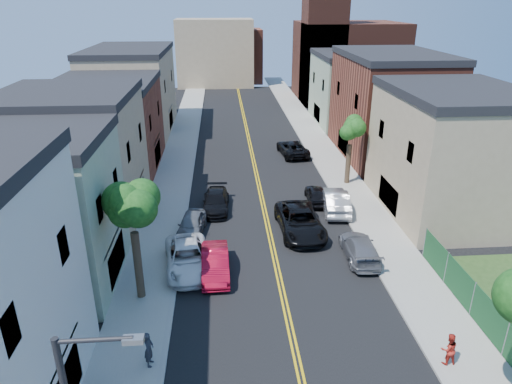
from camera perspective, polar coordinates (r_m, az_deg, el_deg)
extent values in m
cube|color=gray|center=(50.54, -9.55, 4.76)|extent=(3.20, 100.00, 0.15)
cube|color=gray|center=(51.52, 8.29, 5.19)|extent=(3.20, 100.00, 0.15)
cube|color=gray|center=(50.41, -7.57, 4.83)|extent=(0.30, 100.00, 0.15)
cube|color=gray|center=(51.17, 6.37, 5.17)|extent=(0.30, 100.00, 0.15)
cube|color=gray|center=(28.54, -26.27, -2.83)|extent=(9.00, 8.00, 8.50)
cube|color=#998466|center=(36.34, -21.52, 3.63)|extent=(9.00, 10.00, 9.00)
cube|color=brown|center=(46.65, -17.80, 7.50)|extent=(9.00, 12.00, 8.00)
cube|color=#998466|center=(59.88, -15.03, 11.75)|extent=(9.00, 16.00, 9.50)
cube|color=#998466|center=(37.85, 22.90, 4.14)|extent=(9.00, 12.00, 9.00)
cube|color=brown|center=(50.11, 16.03, 9.89)|extent=(9.00, 14.00, 10.00)
cube|color=gray|center=(63.32, 11.72, 12.15)|extent=(9.00, 12.00, 8.50)
cube|color=#4C2319|center=(79.24, 11.21, 15.54)|extent=(16.00, 14.00, 12.00)
cube|color=#4C2319|center=(73.73, 8.39, 19.11)|extent=(6.00, 6.00, 22.00)
cube|color=#998466|center=(90.41, -5.07, 16.72)|extent=(14.00, 8.00, 12.00)
cube|color=brown|center=(94.54, -2.51, 16.43)|extent=(10.00, 8.00, 10.00)
cube|color=#143F1E|center=(25.88, 26.73, -13.72)|extent=(0.04, 15.00, 1.90)
cylinder|color=#312218|center=(26.08, -14.34, -8.73)|extent=(0.44, 0.44, 3.96)
sphere|color=#113B10|center=(24.16, -15.33, 0.06)|extent=(5.20, 5.20, 5.20)
sphere|color=#113B10|center=(23.33, -14.50, 2.08)|extent=(3.90, 3.90, 3.90)
sphere|color=#113B10|center=(24.93, -16.17, -0.62)|extent=(3.64, 3.64, 3.64)
cylinder|color=#312218|center=(41.75, 11.29, 3.42)|extent=(0.44, 0.44, 3.52)
sphere|color=#113B10|center=(40.69, 11.69, 8.39)|extent=(4.40, 4.40, 4.40)
sphere|color=#113B10|center=(40.30, 12.52, 9.47)|extent=(3.30, 3.30, 3.30)
sphere|color=#113B10|center=(41.09, 10.88, 7.95)|extent=(3.08, 3.08, 3.08)
cylinder|color=black|center=(12.00, -19.33, -16.85)|extent=(1.80, 0.12, 0.12)
cube|color=slate|center=(11.83, -14.90, -17.20)|extent=(0.50, 0.25, 0.15)
imported|color=#AB0B24|center=(28.19, -5.06, -8.72)|extent=(1.74, 4.67, 1.52)
imported|color=white|center=(28.87, -8.46, -8.03)|extent=(3.27, 5.89, 1.56)
imported|color=slate|center=(32.98, -7.97, -3.97)|extent=(2.25, 4.44, 1.45)
imported|color=black|center=(36.44, -4.98, -1.16)|extent=(2.21, 4.99, 1.42)
imported|color=slate|center=(30.47, 12.69, -6.77)|extent=(2.17, 4.95, 1.42)
imported|color=black|center=(37.97, 7.47, -0.30)|extent=(1.83, 4.09, 1.37)
imported|color=#AAACB2|center=(36.57, 9.73, -1.07)|extent=(2.31, 5.36, 1.72)
imported|color=black|center=(49.38, 4.54, 5.43)|extent=(3.17, 5.81, 1.54)
imported|color=black|center=(32.89, 5.46, -3.63)|extent=(3.16, 6.39, 1.74)
imported|color=#25262D|center=(22.26, -13.09, -18.36)|extent=(0.46, 0.67, 1.74)
imported|color=#B3251B|center=(23.51, 22.68, -17.43)|extent=(0.81, 0.65, 1.59)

